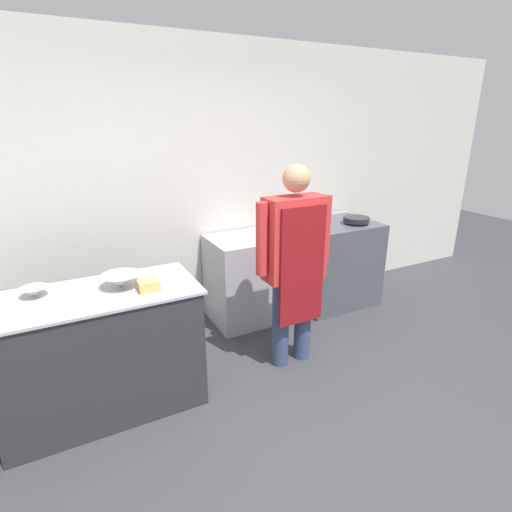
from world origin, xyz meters
TOP-DOWN VIEW (x-y plane):
  - ground_plane at (0.00, 0.00)m, footprint 14.00×14.00m
  - wall_back at (0.00, 2.17)m, footprint 8.00×0.05m
  - prep_counter at (-1.15, 1.06)m, footprint 1.35×0.64m
  - stove at (1.38, 1.75)m, footprint 0.88×0.69m
  - fridge_unit at (0.33, 1.81)m, footprint 0.69×0.61m
  - person_cook at (0.34, 0.94)m, footprint 0.67×0.24m
  - mixing_bowl at (-0.96, 1.08)m, footprint 0.26×0.26m
  - small_bowl at (-1.49, 1.18)m, footprint 0.17×0.17m
  - plastic_tub at (-0.81, 0.96)m, footprint 0.14×0.14m
  - stock_pot at (1.18, 1.87)m, footprint 0.31×0.31m
  - saute_pan at (1.56, 1.63)m, footprint 0.28×0.28m

SIDE VIEW (x-z plane):
  - ground_plane at x=0.00m, z-range 0.00..0.00m
  - fridge_unit at x=0.33m, z-range 0.00..0.87m
  - prep_counter at x=-1.15m, z-range 0.00..0.90m
  - stove at x=1.38m, z-range -0.01..0.92m
  - small_bowl at x=-1.49m, z-range 0.90..0.96m
  - plastic_tub at x=-0.81m, z-range 0.90..0.96m
  - mixing_bowl at x=-0.96m, z-range 0.90..0.99m
  - person_cook at x=0.34m, z-range 0.12..1.78m
  - saute_pan at x=1.56m, z-range 0.93..0.99m
  - stock_pot at x=1.18m, z-range 0.93..1.15m
  - wall_back at x=0.00m, z-range 0.00..2.70m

